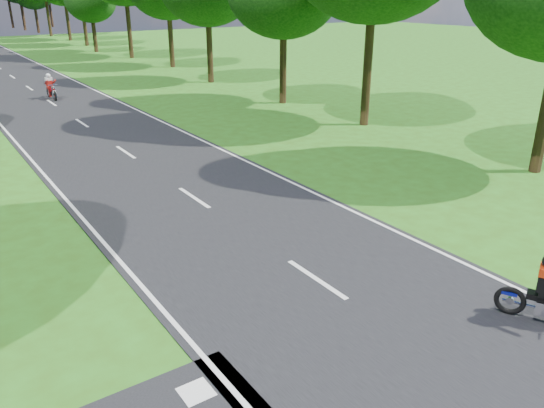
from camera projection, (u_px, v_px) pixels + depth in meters
ground at (382, 323)px, 10.15m from camera, size 160.00×160.00×0.00m
rider_far_red at (50, 86)px, 30.90m from camera, size 0.60×1.76×1.46m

